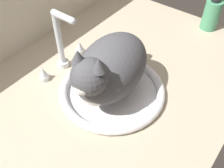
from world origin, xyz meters
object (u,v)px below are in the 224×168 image
at_px(sink_basin, 112,90).
at_px(faucet, 62,47).
at_px(soap_pump_bottle, 212,14).
at_px(cat, 109,69).

relative_size(sink_basin, faucet, 1.51).
bearing_deg(sink_basin, soap_pump_bottle, -9.94).
bearing_deg(sink_basin, cat, -173.46).
height_order(sink_basin, soap_pump_bottle, soap_pump_bottle).
distance_m(faucet, cat, 0.21).
height_order(cat, soap_pump_bottle, cat).
bearing_deg(cat, sink_basin, 6.54).
xyz_separation_m(sink_basin, soap_pump_bottle, (0.53, -0.09, 0.05)).
xyz_separation_m(faucet, cat, (-0.02, -0.21, 0.03)).
height_order(sink_basin, cat, cat).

